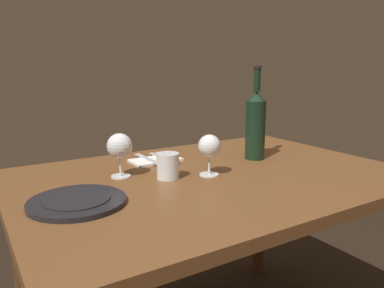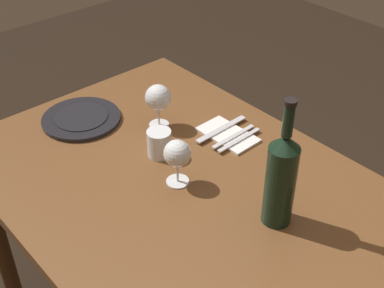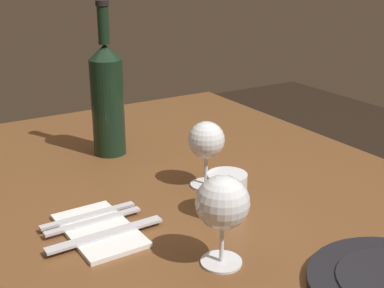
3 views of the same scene
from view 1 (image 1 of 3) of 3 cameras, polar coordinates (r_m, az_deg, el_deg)
The scene contains 10 objects.
dining_table at distance 1.32m, azimuth 2.99°, elevation -8.29°, with size 1.30×0.90×0.74m.
wine_glass_left at distance 1.25m, azimuth -10.92°, elevation -0.44°, with size 0.08×0.08×0.15m.
wine_glass_right at distance 1.25m, azimuth 2.66°, elevation -0.47°, with size 0.08×0.08×0.14m.
wine_bottle at distance 1.49m, azimuth 9.61°, elevation 3.04°, with size 0.08×0.08×0.36m.
water_tumbler at distance 1.23m, azimuth -3.67°, elevation -3.52°, with size 0.07×0.07×0.08m.
dinner_plate at distance 1.06m, azimuth -17.03°, elevation -8.33°, with size 0.26×0.26×0.02m.
folded_napkin at distance 1.46m, azimuth -5.55°, elevation -2.44°, with size 0.19×0.11×0.01m.
fork_inner at distance 1.47m, azimuth -4.68°, elevation -2.07°, with size 0.02×0.18×0.00m.
fork_outer at distance 1.48m, azimuth -3.82°, elevation -1.95°, with size 0.02×0.18×0.00m.
table_knife at distance 1.45m, azimuth -6.61°, elevation -2.34°, with size 0.02×0.21×0.00m.
Camera 1 is at (0.71, 1.01, 1.11)m, focal length 35.16 mm.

